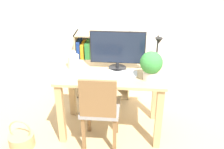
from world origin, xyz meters
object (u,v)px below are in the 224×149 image
at_px(desk_lamp, 158,51).
at_px(basket, 22,139).
at_px(vase, 73,61).
at_px(chair, 100,108).
at_px(monitor, 118,49).
at_px(bookshelf, 94,70).
at_px(potted_plant, 151,64).
at_px(keyboard, 118,73).

xyz_separation_m(desk_lamp, basket, (-1.43, -0.45, -0.90)).
bearing_deg(vase, chair, -48.61).
distance_m(monitor, bookshelf, 0.98).
bearing_deg(basket, potted_plant, 10.68).
height_order(vase, bookshelf, vase).
relative_size(potted_plant, chair, 0.35).
xyz_separation_m(potted_plant, chair, (-0.50, -0.16, -0.44)).
bearing_deg(desk_lamp, monitor, 174.98).
height_order(vase, potted_plant, potted_plant).
bearing_deg(monitor, basket, -153.99).
bearing_deg(monitor, vase, -177.93).
xyz_separation_m(keyboard, basket, (-1.02, -0.36, -0.67)).
height_order(desk_lamp, potted_plant, desk_lamp).
height_order(keyboard, basket, keyboard).
distance_m(potted_plant, basket, 1.61).
xyz_separation_m(monitor, keyboard, (0.01, -0.13, -0.22)).
distance_m(keyboard, bookshelf, 0.98).
xyz_separation_m(vase, chair, (0.33, -0.38, -0.36)).
bearing_deg(vase, monitor, 2.07).
xyz_separation_m(chair, bookshelf, (-0.22, 1.08, -0.09)).
distance_m(desk_lamp, basket, 1.75).
relative_size(potted_plant, bookshelf, 0.32).
bearing_deg(potted_plant, basket, -169.32).
xyz_separation_m(monitor, bookshelf, (-0.37, 0.68, -0.60)).
bearing_deg(basket, keyboard, 19.30).
distance_m(vase, potted_plant, 0.87).
xyz_separation_m(monitor, chair, (-0.15, -0.40, -0.50)).
xyz_separation_m(monitor, desk_lamp, (0.42, -0.04, 0.01)).
height_order(vase, basket, vase).
distance_m(potted_plant, bookshelf, 1.28).
height_order(vase, chair, vase).
distance_m(vase, chair, 0.62).
distance_m(keyboard, potted_plant, 0.39).
bearing_deg(bookshelf, chair, -78.54).
bearing_deg(basket, vase, 42.38).
relative_size(desk_lamp, potted_plant, 1.30).
xyz_separation_m(potted_plant, basket, (-1.36, -0.26, -0.83)).
bearing_deg(vase, basket, -137.62).
relative_size(keyboard, potted_plant, 1.38).
xyz_separation_m(monitor, vase, (-0.49, -0.02, -0.15)).
bearing_deg(keyboard, desk_lamp, 13.39).
distance_m(monitor, chair, 0.66).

